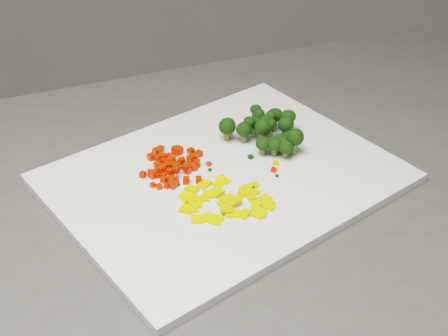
{
  "coord_description": "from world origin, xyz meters",
  "views": [
    {
      "loc": [
        -0.47,
        -0.18,
        1.38
      ],
      "look_at": [
        -0.43,
        0.48,
        0.92
      ],
      "focal_mm": 50.0,
      "sensor_mm": 36.0,
      "label": 1
    }
  ],
  "objects": [
    {
      "name": "pepper_chunk_34",
      "position": [
        -0.39,
        0.39,
        0.91
      ],
      "size": [
        0.02,
        0.01,
        0.0
      ],
      "primitive_type": "cube",
      "rotation": [
        -0.07,
        -0.0,
        2.95
      ],
      "color": "yellow",
      "rests_on": "pepper_pile"
    },
    {
      "name": "broccoli_floret_9",
      "position": [
        -0.36,
        0.57,
        0.93
      ],
      "size": [
        0.03,
        0.03,
        0.03
      ],
      "primitive_type": null,
      "color": "black",
      "rests_on": "broccoli_pile"
    },
    {
      "name": "stray_bit_5",
      "position": [
        -0.45,
        0.49,
        0.91
      ],
      "size": [
        0.01,
        0.01,
        0.0
      ],
      "primitive_type": "cube",
      "rotation": [
        0.0,
        0.0,
        2.51
      ],
      "color": "black",
      "rests_on": "cutting_board"
    },
    {
      "name": "carrot_cube_26",
      "position": [
        -0.49,
        0.46,
        0.91
      ],
      "size": [
        0.01,
        0.01,
        0.01
      ],
      "primitive_type": "cube",
      "rotation": [
        0.0,
        0.0,
        1.11
      ],
      "color": "red",
      "rests_on": "carrot_pile"
    },
    {
      "name": "carrot_cube_6",
      "position": [
        -0.53,
        0.52,
        0.92
      ],
      "size": [
        0.01,
        0.01,
        0.01
      ],
      "primitive_type": "cube",
      "rotation": [
        0.0,
        0.0,
        0.6
      ],
      "color": "red",
      "rests_on": "carrot_pile"
    },
    {
      "name": "pepper_chunk_33",
      "position": [
        -0.41,
        0.43,
        0.91
      ],
      "size": [
        0.01,
        0.01,
        0.01
      ],
      "primitive_type": "cube",
      "rotation": [
        0.13,
        -0.04,
        1.83
      ],
      "color": "yellow",
      "rests_on": "pepper_pile"
    },
    {
      "name": "carrot_cube_18",
      "position": [
        -0.49,
        0.49,
        0.92
      ],
      "size": [
        0.01,
        0.01,
        0.01
      ],
      "primitive_type": "cube",
      "rotation": [
        0.0,
        0.0,
        1.33
      ],
      "color": "red",
      "rests_on": "carrot_pile"
    },
    {
      "name": "stray_bit_11",
      "position": [
        -0.48,
        0.42,
        0.91
      ],
      "size": [
        0.0,
        0.0,
        0.0
      ],
      "primitive_type": "cube",
      "rotation": [
        0.0,
        0.0,
        0.1
      ],
      "color": "red",
      "rests_on": "cutting_board"
    },
    {
      "name": "pepper_chunk_37",
      "position": [
        -0.39,
        0.39,
        0.91
      ],
      "size": [
        0.02,
        0.02,
        0.01
      ],
      "primitive_type": "cube",
      "rotation": [
        -0.05,
        -0.09,
        1.11
      ],
      "color": "yellow",
      "rests_on": "pepper_pile"
    },
    {
      "name": "pepper_chunk_3",
      "position": [
        -0.38,
        0.42,
        0.91
      ],
      "size": [
        0.02,
        0.02,
        0.01
      ],
      "primitive_type": "cube",
      "rotation": [
        -0.11,
        -0.04,
        0.58
      ],
      "color": "yellow",
      "rests_on": "pepper_pile"
    },
    {
      "name": "carrot_cube_55",
      "position": [
        -0.48,
        0.48,
        0.91
      ],
      "size": [
        0.01,
        0.01,
        0.01
      ],
      "primitive_type": "cube",
      "rotation": [
        0.0,
        0.0,
        2.44
      ],
      "color": "red",
      "rests_on": "carrot_pile"
    },
    {
      "name": "pepper_chunk_20",
      "position": [
        -0.39,
        0.44,
        0.91
      ],
      "size": [
        0.02,
        0.01,
        0.01
      ],
      "primitive_type": "cube",
      "rotation": [
        -0.04,
        -0.07,
        0.54
      ],
      "color": "yellow",
      "rests_on": "pepper_pile"
    },
    {
      "name": "carrot_cube_7",
      "position": [
        -0.49,
        0.49,
        0.92
      ],
      "size": [
        0.01,
        0.01,
        0.01
      ],
      "primitive_type": "cube",
      "rotation": [
        0.0,
        0.0,
        1.48
      ],
      "color": "red",
      "rests_on": "carrot_pile"
    },
    {
      "name": "carrot_cube_54",
      "position": [
        -0.47,
        0.51,
        0.92
      ],
      "size": [
        0.01,
        0.01,
        0.01
      ],
      "primitive_type": "cube",
      "rotation": [
        0.0,
        0.0,
        2.95
      ],
      "color": "red",
      "rests_on": "carrot_pile"
    },
    {
      "name": "carrot_cube_52",
      "position": [
        -0.52,
        0.48,
        0.92
      ],
      "size": [
        0.01,
        0.01,
        0.01
      ],
      "primitive_type": "cube",
      "rotation": [
        0.0,
        0.0,
        0.78
      ],
      "color": "red",
      "rests_on": "carrot_pile"
    },
    {
      "name": "carrot_cube_33",
      "position": [
        -0.5,
        0.45,
        0.92
      ],
      "size": [
        0.01,
        0.01,
        0.01
      ],
      "primitive_type": "cube",
      "rotation": [
        0.0,
        0.0,
        0.89
      ],
      "color": "red",
      "rests_on": "carrot_pile"
    },
    {
      "name": "stray_bit_9",
      "position": [
        -0.39,
        0.51,
        0.91
      ],
      "size": [
        0.01,
        0.01,
        0.0
      ],
      "primitive_type": "cube",
      "rotation": [
        0.0,
        0.0,
        0.56
      ],
      "color": "black",
      "rests_on": "cutting_board"
    },
    {
      "name": "stray_bit_7",
      "position": [
        -0.48,
        0.44,
        0.91
      ],
      "size": [
        0.01,
        0.01,
        0.0
      ],
      "primitive_type": "cube",
      "rotation": [
        0.0,
        0.0,
        1.49
      ],
      "color": "yellow",
      "rests_on": "cutting_board"
    },
    {
      "name": "carrot_cube_2",
      "position": [
        -0.48,
        0.48,
        0.92
      ],
      "size": [
        0.01,
        0.01,
        0.01
      ],
      "primitive_type": "cube",
      "rotation": [
        0.0,
        0.0,
        2.59
      ],
      "color": "red",
      "rests_on": "carrot_pile"
    },
    {
      "name": "carrot_cube_17",
      "position": [
        -0.51,
        0.47,
        0.92
      ],
      "size": [
        0.01,
        0.01,
        0.01
      ],
      "primitive_type": "cube",
      "rotation": [
        0.0,
        0.0,
        0.94
      ],
      "color": "red",
      "rests_on": "carrot_pile"
    },
    {
      "name": "carrot_cube_11",
      "position": [
        -0.51,
        0.49,
        0.91
      ],
      "size": [
        0.01,
        0.01,
        0.01
      ],
      "primitive_type": "cube",
      "rotation": [
        0.0,
        0.0,
        1.85
      ],
      "color": "red",
      "rests_on": "carrot_pile"
    },
    {
      "name": "pepper_pile",
      "position": [
        -0.43,
        0.42,
        0.92
      ],
      "size": [
        0.11,
        0.11,
        0.01
      ],
      "primitive_type": null,
      "color": "yellow",
      "rests_on": "cutting_board"
    },
    {
      "name": "broccoli_floret_13",
      "position": [
        -0.34,
        0.56,
        0.93
      ],
      "size": [
        0.03,
        0.03,
        0.03
      ],
      "primitive_type": null,
      "color": "black",
      "rests_on": "broccoli_pile"
    },
    {
      "name": "carrot_cube_9",
      "position": [
        -0.5,
        0.47,
        0.92
      ],
      "size": [
        0.01,
        0.01,
        0.01
      ],
      "primitive_type": "cube",
      "rotation": [
        0.0,
        0.0,
        2.95
      ],
      "color": "red",
      "rests_on": "carrot_pile"
    },
    {
      "name": "stray_bit_12",
      "position": [
        -0.41,
        0.42,
        0.91
      ],
      "size": [
        0.01,
        0.01,
        0.0
      ],
      "primitive_type": "cube",
      "rotation": [
        0.0,
        0.0,
        0.46
      ],
      "color": "yellow",
      "rests_on": "cutting_board"
    },
    {
      "name": "broccoli_floret_10",
      "position": [
        -0.39,
        0.56,
        0.94
      ],
      "size": [
        0.02,
        0.02,
        0.02
      ],
      "primitive_type": null,
      "color": "black",
      "rests_on": "broccoli_pile"
    },
    {
      "name": "stray_bit_2",
      "position": [
        -0.4,
        0.44,
        0.91
      ],
      "size": [
        0.01,
        0.01,
        0.0
      ],
      "primitive_type": "cube",
      "rotation": [
        0.0,
        0.0,
        0.03
      ],
      "color": "black",
      "rests_on": "cutting_board"
    },
    {
      "name": "carrot_cube_63",
      "position": [
        -0.52,
        0.46,
        0.91
      ],
      "size": [
        0.01,
        0.01,
        0.01
      ],
      "primitive_type": "cube",
      "rotation": [
        0.0,
        0.0,
        0.81
      ],
      "color": "red",
      "rests_on": "carrot_pile"
    },
    {
      "name": "pepper_chunk_1",
      "position": [
        -0.4,
        0.43,
        0.91
      ],
      "size": [
        0.01,
        0.02,
        0.0
      ],
      "primitive_type": "cube",
      "rotation": [
        0.1,
        0.02,
        1.89
      ],
      "color": "yellow",
      "rests_on": "pepper_pile"
    },
    {
      "name": "carrot_cube_4",
      "position": [
        -0.5,
        0.49,
        0.92
      ],
      "size": [
        0.01,
        0.01,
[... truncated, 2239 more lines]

